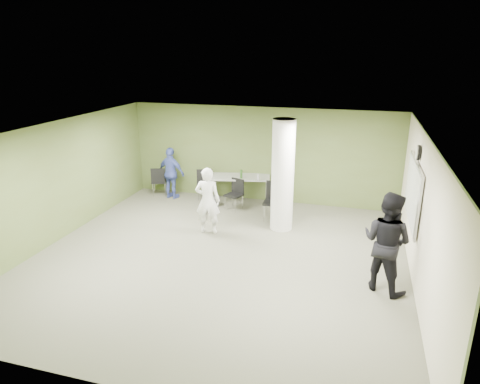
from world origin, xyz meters
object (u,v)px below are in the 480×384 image
(woman_white, at_px, (208,201))
(man_blue, at_px, (171,173))
(chair_back_left, at_px, (159,179))
(folding_table, at_px, (240,178))
(man_black, at_px, (387,242))

(woman_white, relative_size, man_blue, 1.06)
(man_blue, bearing_deg, chair_back_left, 1.72)
(chair_back_left, bearing_deg, folding_table, 161.06)
(chair_back_left, height_order, man_black, man_black)
(chair_back_left, distance_m, man_blue, 0.55)
(woman_white, xyz_separation_m, man_black, (4.10, -1.59, 0.13))
(folding_table, relative_size, man_blue, 1.17)
(man_black, height_order, man_blue, man_black)
(woman_white, height_order, man_black, man_black)
(man_blue, bearing_deg, woman_white, 144.72)
(chair_back_left, relative_size, man_black, 0.47)
(woman_white, relative_size, man_black, 0.86)
(chair_back_left, distance_m, man_black, 7.59)
(man_black, bearing_deg, woman_white, 9.38)
(folding_table, relative_size, man_black, 0.95)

